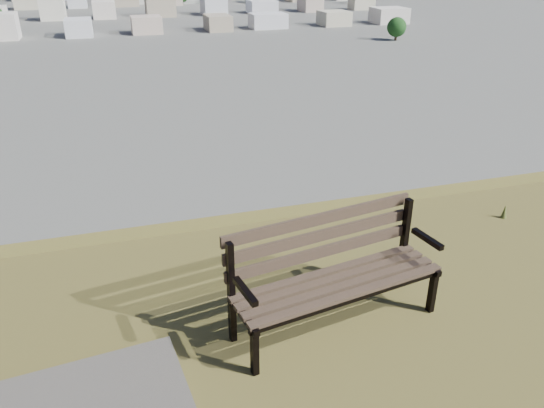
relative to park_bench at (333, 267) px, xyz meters
name	(u,v)px	position (x,y,z in m)	size (l,w,h in m)	color
park_bench	(333,267)	(0.00, 0.00, 0.00)	(1.98, 0.92, 1.00)	#48352A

